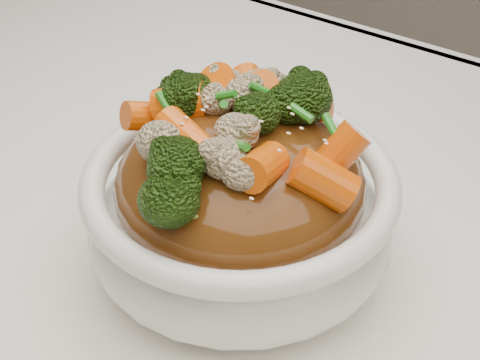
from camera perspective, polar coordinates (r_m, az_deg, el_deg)
The scene contains 8 objects.
tablecloth at distance 0.47m, azimuth 2.48°, elevation -10.52°, with size 1.20×0.80×0.04m, color white.
bowl at distance 0.45m, azimuth -0.00°, elevation -3.12°, with size 0.20×0.20×0.08m, color white, non-canonical shape.
sauce_base at distance 0.43m, azimuth -0.00°, elevation -0.30°, with size 0.16×0.16×0.09m, color #532B0E.
carrots at distance 0.40m, azimuth -0.00°, elevation 6.42°, with size 0.16×0.16×0.05m, color #D75307, non-canonical shape.
broccoli at distance 0.40m, azimuth -0.00°, elevation 6.31°, with size 0.16×0.16×0.04m, color black, non-canonical shape.
cauliflower at distance 0.40m, azimuth -0.00°, elevation 6.07°, with size 0.16×0.16×0.03m, color tan, non-canonical shape.
scallions at distance 0.40m, azimuth -0.00°, elevation 6.54°, with size 0.12×0.12×0.02m, color #22781B, non-canonical shape.
sesame_seeds at distance 0.40m, azimuth -0.00°, elevation 6.54°, with size 0.15×0.15×0.01m, color beige, non-canonical shape.
Camera 1 is at (0.17, -0.27, 1.08)m, focal length 50.00 mm.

